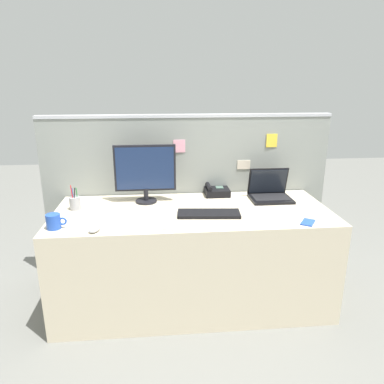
{
  "coord_description": "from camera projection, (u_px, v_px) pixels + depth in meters",
  "views": [
    {
      "loc": [
        -0.24,
        -2.45,
        1.63
      ],
      "look_at": [
        0.0,
        0.05,
        0.86
      ],
      "focal_mm": 34.02,
      "sensor_mm": 36.0,
      "label": 1
    }
  ],
  "objects": [
    {
      "name": "cubicle_divider",
      "position": [
        188.0,
        197.0,
        3.06
      ],
      "size": [
        2.33,
        0.08,
        1.38
      ],
      "color": "gray",
      "rests_on": "ground_plane"
    },
    {
      "name": "ground_plane",
      "position": [
        193.0,
        299.0,
        2.83
      ],
      "size": [
        10.0,
        10.0,
        0.0
      ],
      "primitive_type": "plane",
      "color": "slate"
    },
    {
      "name": "cell_phone_blue_case",
      "position": [
        308.0,
        222.0,
        2.38
      ],
      "size": [
        0.13,
        0.14,
        0.01
      ],
      "primitive_type": "cube",
      "rotation": [
        0.0,
        0.0,
        -0.6
      ],
      "color": "blue",
      "rests_on": "desk"
    },
    {
      "name": "laptop",
      "position": [
        269.0,
        191.0,
        2.85
      ],
      "size": [
        0.31,
        0.26,
        0.24
      ],
      "color": "black",
      "rests_on": "desk"
    },
    {
      "name": "desktop_monitor",
      "position": [
        145.0,
        171.0,
        2.72
      ],
      "size": [
        0.46,
        0.16,
        0.44
      ],
      "color": "black",
      "rests_on": "desk"
    },
    {
      "name": "coffee_mug",
      "position": [
        54.0,
        222.0,
        2.27
      ],
      "size": [
        0.13,
        0.09,
        0.1
      ],
      "color": "blue",
      "rests_on": "desk"
    },
    {
      "name": "keyboard_main",
      "position": [
        209.0,
        214.0,
        2.51
      ],
      "size": [
        0.44,
        0.2,
        0.02
      ],
      "primitive_type": "cube",
      "rotation": [
        0.0,
        0.0,
        -0.09
      ],
      "color": "black",
      "rests_on": "desk"
    },
    {
      "name": "cell_phone_silver_slab",
      "position": [
        171.0,
        226.0,
        2.32
      ],
      "size": [
        0.11,
        0.15,
        0.01
      ],
      "primitive_type": "cube",
      "rotation": [
        0.0,
        0.0,
        -0.32
      ],
      "color": "#B7BAC1",
      "rests_on": "desk"
    },
    {
      "name": "desk",
      "position": [
        193.0,
        256.0,
        2.72
      ],
      "size": [
        1.97,
        0.82,
        0.74
      ],
      "primitive_type": "cube",
      "color": "beige",
      "rests_on": "ground_plane"
    },
    {
      "name": "pen_cup",
      "position": [
        75.0,
        203.0,
        2.61
      ],
      "size": [
        0.08,
        0.08,
        0.19
      ],
      "color": "#99999E",
      "rests_on": "desk"
    },
    {
      "name": "computer_mouse_right_hand",
      "position": [
        94.0,
        229.0,
        2.24
      ],
      "size": [
        0.09,
        0.11,
        0.03
      ],
      "primitive_type": "ellipsoid",
      "rotation": [
        0.0,
        0.0,
        -0.31
      ],
      "color": "#9EA0A8",
      "rests_on": "desk"
    },
    {
      "name": "desk_phone",
      "position": [
        216.0,
        191.0,
        2.95
      ],
      "size": [
        0.19,
        0.19,
        0.09
      ],
      "color": "black",
      "rests_on": "desk"
    }
  ]
}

